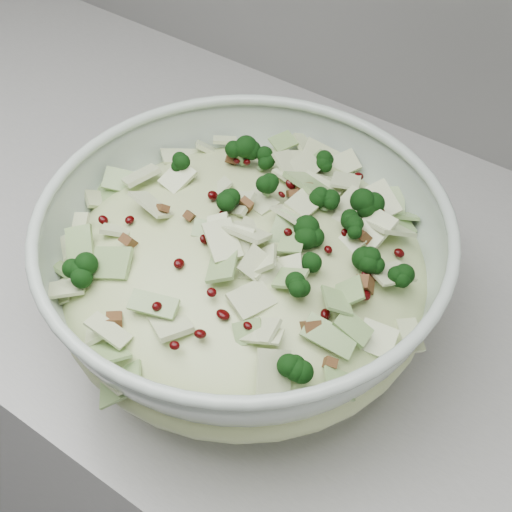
% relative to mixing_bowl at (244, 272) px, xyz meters
% --- Properties ---
extents(counter, '(3.60, 0.60, 0.90)m').
position_rel_mixing_bowl_xyz_m(counter, '(-0.54, 0.10, -0.53)').
color(counter, '#A5A5A1').
rests_on(counter, floor).
extents(mixing_bowl, '(0.38, 0.38, 0.14)m').
position_rel_mixing_bowl_xyz_m(mixing_bowl, '(0.00, 0.00, 0.00)').
color(mixing_bowl, '#AFC1B3').
rests_on(mixing_bowl, counter).
extents(salad, '(0.35, 0.35, 0.15)m').
position_rel_mixing_bowl_xyz_m(salad, '(0.00, 0.00, 0.02)').
color(salad, beige).
rests_on(salad, mixing_bowl).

